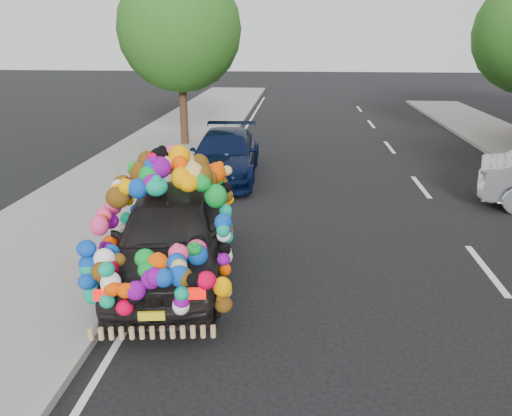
% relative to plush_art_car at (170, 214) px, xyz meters
% --- Properties ---
extents(ground, '(100.00, 100.00, 0.00)m').
position_rel_plush_art_car_xyz_m(ground, '(1.76, 0.59, -1.08)').
color(ground, black).
rests_on(ground, ground).
extents(sidewalk, '(4.00, 60.00, 0.12)m').
position_rel_plush_art_car_xyz_m(sidewalk, '(-2.54, 0.59, -1.02)').
color(sidewalk, gray).
rests_on(sidewalk, ground).
extents(kerb, '(0.15, 60.00, 0.13)m').
position_rel_plush_art_car_xyz_m(kerb, '(-0.59, 0.59, -1.01)').
color(kerb, gray).
rests_on(kerb, ground).
extents(lane_markings, '(6.00, 50.00, 0.01)m').
position_rel_plush_art_car_xyz_m(lane_markings, '(5.36, 0.59, -1.07)').
color(lane_markings, silver).
rests_on(lane_markings, ground).
extents(tree_near_sidewalk, '(4.20, 4.20, 6.13)m').
position_rel_plush_art_car_xyz_m(tree_near_sidewalk, '(-2.04, 10.09, 2.95)').
color(tree_near_sidewalk, '#332114').
rests_on(tree_near_sidewalk, ground).
extents(plush_art_car, '(2.61, 4.69, 2.11)m').
position_rel_plush_art_car_xyz_m(plush_art_car, '(0.00, 0.00, 0.00)').
color(plush_art_car, black).
rests_on(plush_art_car, ground).
extents(navy_sedan, '(1.97, 4.52, 1.29)m').
position_rel_plush_art_car_xyz_m(navy_sedan, '(0.00, 6.13, -0.43)').
color(navy_sedan, black).
rests_on(navy_sedan, ground).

